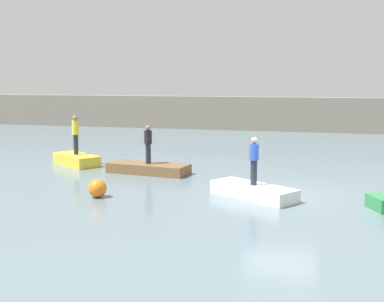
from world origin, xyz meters
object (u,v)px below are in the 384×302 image
Objects in this scene: person_dark_shirt at (148,142)px; rowboat_white at (253,191)px; person_blue_shirt at (254,159)px; rowboat_yellow at (76,160)px; person_yellow_shirt at (76,133)px; rowboat_brown at (148,168)px; mooring_buoy at (97,188)px.

rowboat_white is at bearing -33.68° from person_dark_shirt.
rowboat_white is 1.12m from person_blue_shirt.
rowboat_yellow is 10.08m from person_blue_shirt.
person_yellow_shirt is at bearing 124.74° from rowboat_yellow.
rowboat_yellow is at bearing -173.77° from rowboat_white.
person_blue_shirt reaches higher than rowboat_white.
rowboat_yellow is 1.65× the size of person_blue_shirt.
person_blue_shirt is at bearing -26.61° from person_yellow_shirt.
person_yellow_shirt is at bearing 153.39° from person_blue_shirt.
person_dark_shirt is (0.00, -0.00, 1.11)m from rowboat_brown.
rowboat_white is 1.90× the size of person_blue_shirt.
person_blue_shirt is 5.37m from mooring_buoy.
mooring_buoy is (-5.11, -1.32, -1.03)m from person_blue_shirt.
person_yellow_shirt is 1.12× the size of person_dark_shirt.
mooring_buoy is at bearing -165.48° from person_blue_shirt.
person_blue_shirt is at bearing -33.68° from person_dark_shirt.
person_yellow_shirt is (-8.96, 4.49, 1.29)m from rowboat_white.
person_blue_shirt is (0.00, 0.00, 1.12)m from rowboat_white.
person_blue_shirt is at bearing 14.52° from mooring_buoy.
rowboat_brown is at bearing 179.16° from rowboat_white.
rowboat_yellow is 4.30× the size of mooring_buoy.
person_dark_shirt is (4.00, -1.18, -0.18)m from person_yellow_shirt.
rowboat_brown is at bearing 18.25° from rowboat_yellow.
rowboat_brown is 2.15× the size of person_blue_shirt.
mooring_buoy reaches higher than rowboat_white.
person_dark_shirt reaches higher than rowboat_white.
person_yellow_shirt is 2.92× the size of mooring_buoy.
mooring_buoy is (3.85, -5.81, 0.07)m from rowboat_yellow.
rowboat_white is 1.70× the size of person_yellow_shirt.
person_yellow_shirt is at bearing 171.33° from rowboat_brown.
rowboat_yellow is 0.87× the size of rowboat_white.
mooring_buoy is (3.85, -5.81, -1.20)m from person_yellow_shirt.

